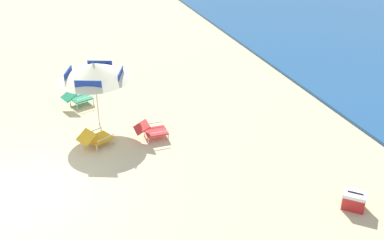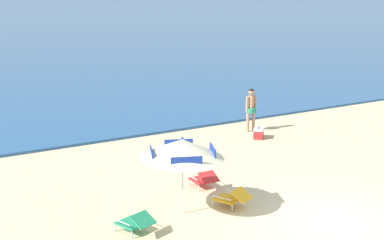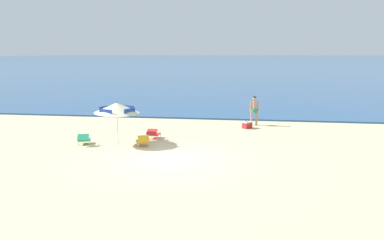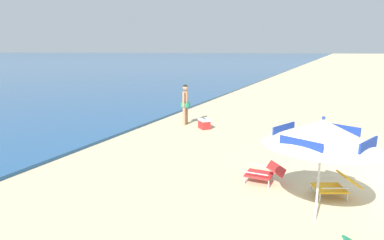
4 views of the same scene
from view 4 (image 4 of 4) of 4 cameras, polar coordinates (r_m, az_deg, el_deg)
beach_umbrella_striped_main at (r=6.03m, az=21.93°, el=-2.11°), size 2.87×2.86×1.97m
lounge_chair_under_umbrella at (r=7.66m, az=23.99°, el=-10.38°), size 0.85×1.03×0.53m
lounge_chair_facing_sea at (r=7.87m, az=12.70°, el=-8.97°), size 0.59×0.90×0.52m
person_standing_near_shore at (r=13.58m, az=-1.18°, el=3.25°), size 0.50×0.41×1.69m
cooler_box at (r=12.98m, az=2.16°, el=-0.65°), size 0.59×0.60×0.43m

